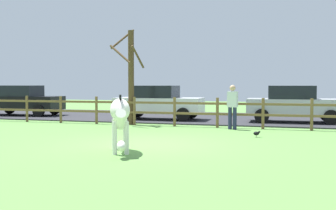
% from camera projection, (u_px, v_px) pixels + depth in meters
% --- Properties ---
extents(ground_plane, '(60.00, 60.00, 0.00)m').
position_uv_depth(ground_plane, '(147.00, 144.00, 11.62)').
color(ground_plane, '#5B8C42').
extents(parking_asphalt, '(28.00, 7.40, 0.05)m').
position_uv_depth(parking_asphalt, '(213.00, 118.00, 20.49)').
color(parking_asphalt, '#2D2D33').
rests_on(parking_asphalt, ground_plane).
extents(paddock_fence, '(20.75, 0.11, 1.15)m').
position_uv_depth(paddock_fence, '(175.00, 110.00, 16.56)').
color(paddock_fence, brown).
rests_on(paddock_fence, ground_plane).
extents(bare_tree, '(1.35, 1.67, 4.03)m').
position_uv_depth(bare_tree, '(131.00, 75.00, 17.18)').
color(bare_tree, '#513A23').
rests_on(bare_tree, ground_plane).
extents(zebra, '(1.08, 1.80, 1.41)m').
position_uv_depth(zebra, '(120.00, 115.00, 10.12)').
color(zebra, white).
rests_on(zebra, ground_plane).
extents(crow_on_grass, '(0.21, 0.10, 0.20)m').
position_uv_depth(crow_on_grass, '(257.00, 133.00, 13.08)').
color(crow_on_grass, black).
rests_on(crow_on_grass, ground_plane).
extents(parked_car_black, '(4.14, 2.18, 1.56)m').
position_uv_depth(parked_car_black, '(23.00, 100.00, 21.84)').
color(parked_car_black, black).
rests_on(parked_car_black, parking_asphalt).
extents(parked_car_white, '(4.05, 1.98, 1.56)m').
position_uv_depth(parked_car_white, '(158.00, 102.00, 19.28)').
color(parked_car_white, white).
rests_on(parked_car_white, parking_asphalt).
extents(parked_car_silver, '(4.06, 2.01, 1.56)m').
position_uv_depth(parked_car_silver, '(294.00, 104.00, 17.77)').
color(parked_car_silver, '#B7BABF').
rests_on(parked_car_silver, parking_asphalt).
extents(visitor_near_fence, '(0.38, 0.26, 1.64)m').
position_uv_depth(visitor_near_fence, '(232.00, 105.00, 15.37)').
color(visitor_near_fence, '#232847').
rests_on(visitor_near_fence, ground_plane).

